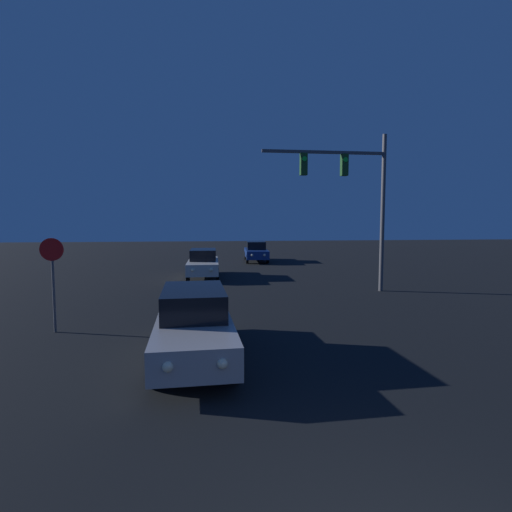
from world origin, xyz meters
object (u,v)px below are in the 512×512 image
at_px(car_near, 194,322).
at_px(car_mid, 203,263).
at_px(car_far, 256,251).
at_px(stop_sign, 53,269).
at_px(traffic_signal_mast, 354,187).

bearing_deg(car_near, car_mid, -92.67).
height_order(car_near, car_far, same).
distance_m(car_far, stop_sign, 20.38).
xyz_separation_m(traffic_signal_mast, stop_sign, (-10.39, -5.08, -2.71)).
relative_size(car_mid, traffic_signal_mast, 0.73).
bearing_deg(stop_sign, car_near, -32.90).
bearing_deg(traffic_signal_mast, car_far, 99.98).
height_order(car_mid, car_far, same).
bearing_deg(traffic_signal_mast, car_mid, 139.67).
distance_m(car_near, stop_sign, 4.66).
bearing_deg(car_far, car_mid, 67.86).
height_order(car_mid, traffic_signal_mast, traffic_signal_mast).
bearing_deg(car_near, traffic_signal_mast, -132.83).
xyz_separation_m(car_near, car_far, (4.16, 21.20, 0.00)).
xyz_separation_m(car_far, stop_sign, (-7.99, -18.73, 0.98)).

